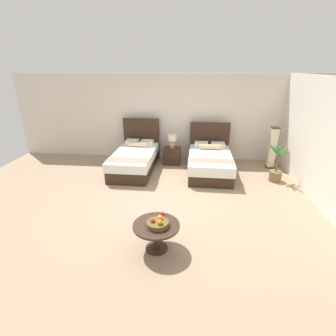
% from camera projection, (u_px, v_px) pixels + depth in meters
% --- Properties ---
extents(ground_plane, '(10.33, 9.61, 0.02)m').
position_uv_depth(ground_plane, '(166.00, 200.00, 5.81)').
color(ground_plane, '#9E8368').
extents(wall_back, '(10.33, 0.12, 2.66)m').
position_uv_depth(wall_back, '(175.00, 117.00, 8.09)').
color(wall_back, silver).
rests_on(wall_back, ground).
extents(wall_side_right, '(0.12, 5.21, 2.66)m').
position_uv_depth(wall_side_right, '(325.00, 143.00, 5.40)').
color(wall_side_right, silver).
rests_on(wall_side_right, ground).
extents(bed_near_window, '(1.18, 2.17, 1.33)m').
position_uv_depth(bed_near_window, '(135.00, 159.00, 7.41)').
color(bed_near_window, '#352318').
rests_on(bed_near_window, ground).
extents(bed_near_corner, '(1.24, 2.08, 1.25)m').
position_uv_depth(bed_near_corner, '(210.00, 162.00, 7.22)').
color(bed_near_corner, '#352318').
rests_on(bed_near_corner, ground).
extents(nightstand, '(0.52, 0.46, 0.49)m').
position_uv_depth(nightstand, '(172.00, 156.00, 7.90)').
color(nightstand, '#352318').
rests_on(nightstand, ground).
extents(table_lamp, '(0.26, 0.26, 0.42)m').
position_uv_depth(table_lamp, '(172.00, 140.00, 7.73)').
color(table_lamp, tan).
rests_on(table_lamp, nightstand).
extents(coffee_table, '(0.76, 0.76, 0.47)m').
position_uv_depth(coffee_table, '(156.00, 230.00, 4.13)').
color(coffee_table, '#352318').
rests_on(coffee_table, ground).
extents(fruit_bowl, '(0.37, 0.37, 0.15)m').
position_uv_depth(fruit_bowl, '(158.00, 223.00, 4.04)').
color(fruit_bowl, brown).
rests_on(fruit_bowl, coffee_table).
extents(loose_apple, '(0.07, 0.07, 0.07)m').
position_uv_depth(loose_apple, '(162.00, 214.00, 4.32)').
color(loose_apple, red).
rests_on(loose_apple, coffee_table).
extents(floor_lamp_corner, '(0.23, 0.23, 1.22)m').
position_uv_depth(floor_lamp_corner, '(272.00, 148.00, 7.46)').
color(floor_lamp_corner, black).
rests_on(floor_lamp_corner, ground).
extents(potted_palm, '(0.50, 0.55, 1.03)m').
position_uv_depth(potted_palm, '(276.00, 171.00, 6.67)').
color(potted_palm, brown).
rests_on(potted_palm, ground).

